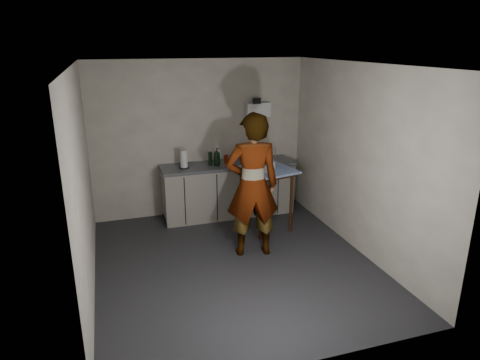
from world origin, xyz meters
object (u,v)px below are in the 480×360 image
object	(u,v)px
dark_bottle	(210,159)
paper_towel	(184,160)
side_table	(266,177)
bakery_box	(261,164)
dish_rack	(262,158)
standing_man	(252,186)
soda_can	(226,159)
soap_bottle	(217,157)
kitchen_counter	(228,191)

from	to	relation	value
dark_bottle	paper_towel	xyz separation A→B (m)	(-0.44, -0.02, 0.03)
side_table	bakery_box	distance (m)	0.24
paper_towel	bakery_box	xyz separation A→B (m)	(1.05, -0.71, 0.03)
side_table	dish_rack	bearing A→B (deg)	61.60
standing_man	bakery_box	size ratio (longest dim) A/B	4.91
soda_can	dark_bottle	world-z (taller)	dark_bottle
soap_bottle	soda_can	bearing A→B (deg)	30.35
bakery_box	paper_towel	bearing A→B (deg)	112.64
standing_man	soda_can	bearing A→B (deg)	-84.23
side_table	dark_bottle	size ratio (longest dim) A/B	4.38
standing_man	paper_towel	world-z (taller)	standing_man
soap_bottle	soda_can	xyz separation A→B (m)	(0.19, 0.11, -0.08)
standing_man	soap_bottle	size ratio (longest dim) A/B	6.66
soap_bottle	dark_bottle	world-z (taller)	soap_bottle
dark_bottle	bakery_box	size ratio (longest dim) A/B	0.56
soda_can	paper_towel	distance (m)	0.74
paper_towel	soap_bottle	bearing A→B (deg)	-1.18
soap_bottle	paper_towel	distance (m)	0.54
soap_bottle	side_table	bearing A→B (deg)	-49.37
soda_can	paper_towel	bearing A→B (deg)	-172.34
kitchen_counter	bakery_box	world-z (taller)	bakery_box
side_table	bakery_box	world-z (taller)	bakery_box
kitchen_counter	paper_towel	bearing A→B (deg)	-176.69
standing_man	bakery_box	world-z (taller)	standing_man
soap_bottle	dark_bottle	xyz separation A→B (m)	(-0.11, 0.03, -0.04)
dish_rack	bakery_box	distance (m)	0.79
soda_can	paper_towel	size ratio (longest dim) A/B	0.45
soap_bottle	dish_rack	distance (m)	0.81
dark_bottle	kitchen_counter	bearing A→B (deg)	3.94
standing_man	dark_bottle	bearing A→B (deg)	-72.88
soda_can	paper_towel	xyz separation A→B (m)	(-0.73, -0.10, 0.07)
kitchen_counter	paper_towel	distance (m)	0.97
side_table	paper_towel	bearing A→B (deg)	135.26
standing_man	dark_bottle	xyz separation A→B (m)	(-0.23, 1.45, 0.02)
soda_can	side_table	bearing A→B (deg)	-62.88
bakery_box	standing_man	bearing A→B (deg)	-151.57
kitchen_counter	dish_rack	bearing A→B (deg)	-3.24
bakery_box	soda_can	bearing A→B (deg)	78.47
side_table	paper_towel	distance (m)	1.36
paper_towel	standing_man	bearing A→B (deg)	-64.87
dark_bottle	paper_towel	size ratio (longest dim) A/B	0.77
standing_man	dish_rack	bearing A→B (deg)	-107.21
soap_bottle	dish_rack	world-z (taller)	soap_bottle
kitchen_counter	dish_rack	size ratio (longest dim) A/B	5.73
soap_bottle	paper_towel	size ratio (longest dim) A/B	1.02
paper_towel	dark_bottle	bearing A→B (deg)	2.86
paper_towel	dish_rack	size ratio (longest dim) A/B	0.76
soda_can	bakery_box	world-z (taller)	bakery_box
soap_bottle	dish_rack	bearing A→B (deg)	1.44
kitchen_counter	paper_towel	size ratio (longest dim) A/B	7.57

